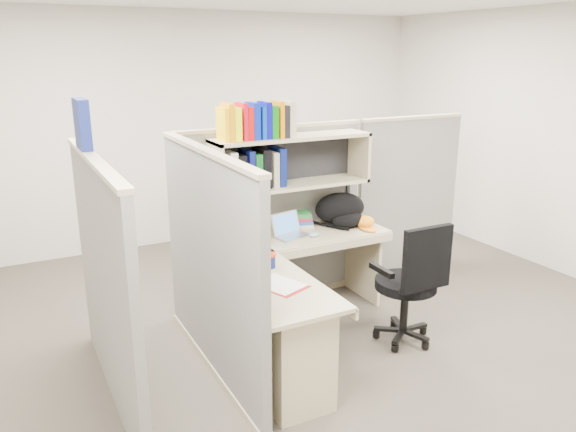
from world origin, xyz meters
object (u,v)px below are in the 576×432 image
desk (293,317)px  laptop (293,226)px  snack_canister (269,260)px  backpack (344,210)px  task_chair (408,302)px

desk → laptop: laptop is taller
laptop → snack_canister: bearing=-144.9°
backpack → snack_canister: bearing=-159.1°
snack_canister → desk: bearing=-78.8°
backpack → snack_canister: backpack is taller
backpack → snack_canister: size_ratio=4.51×
snack_canister → task_chair: 1.18m
laptop → snack_canister: (-0.48, -0.53, -0.05)m
snack_canister → task_chair: size_ratio=0.10×
laptop → backpack: backpack is taller
laptop → backpack: (0.57, 0.10, 0.04)m
backpack → laptop: bearing=-180.0°
task_chair → desk: bearing=177.8°
desk → snack_canister: snack_canister is taller
backpack → snack_canister: 1.22m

